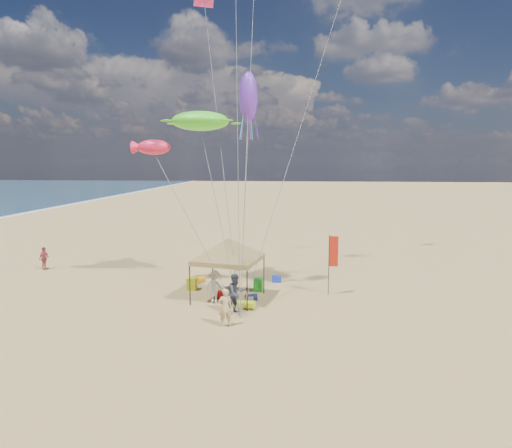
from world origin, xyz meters
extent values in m
plane|color=tan|center=(0.00, 0.00, 0.00)|extent=(280.00, 280.00, 0.00)
cylinder|color=black|center=(-2.63, 5.07, 0.99)|extent=(0.06, 0.06, 1.98)
cylinder|color=black|center=(0.29, 4.49, 0.99)|extent=(0.06, 0.06, 1.98)
cylinder|color=black|center=(-3.21, 2.15, 0.99)|extent=(0.06, 0.06, 1.98)
cylinder|color=black|center=(-0.29, 1.57, 0.99)|extent=(0.06, 0.06, 1.98)
cube|color=olive|center=(-1.46, 3.32, 2.10)|extent=(3.60, 3.60, 0.24)
pyramid|color=olive|center=(-1.46, 3.32, 3.21)|extent=(5.90, 5.90, 0.99)
cylinder|color=black|center=(3.74, 4.58, 1.62)|extent=(0.04, 0.04, 3.24)
cube|color=red|center=(3.98, 4.58, 2.37)|extent=(0.48, 0.02, 1.62)
cube|color=red|center=(-1.86, 3.39, 0.19)|extent=(0.54, 0.38, 0.38)
cube|color=#1630BA|center=(0.86, 6.87, 0.19)|extent=(0.54, 0.38, 0.38)
cylinder|color=#0D113B|center=(-0.26, 3.10, 0.18)|extent=(0.69, 0.54, 0.36)
cylinder|color=orange|center=(-3.61, 6.41, 0.18)|extent=(0.54, 0.69, 0.36)
cube|color=#1A9020|center=(-0.05, 4.92, 0.35)|extent=(0.50, 0.50, 0.70)
cube|color=#BDC616|center=(-3.75, 4.80, 0.35)|extent=(0.50, 0.50, 0.70)
cube|color=gray|center=(-0.30, 2.82, 0.14)|extent=(0.34, 0.30, 0.28)
cube|color=#D0E319|center=(-0.41, 1.94, 0.20)|extent=(0.90, 0.50, 0.24)
imported|color=tan|center=(-1.01, -0.53, 0.84)|extent=(0.71, 0.57, 1.68)
imported|color=#323745|center=(-0.79, 1.19, 0.95)|extent=(1.14, 1.17, 1.90)
imported|color=white|center=(-2.05, 2.62, 0.83)|extent=(1.21, 0.91, 1.67)
imported|color=#AC424A|center=(-14.55, 8.58, 0.76)|extent=(0.45, 0.92, 1.52)
ellipsoid|color=#49F32B|center=(-3.34, 5.84, 9.28)|extent=(3.29, 2.67, 1.07)
ellipsoid|color=#FF214B|center=(-5.93, 5.59, 7.86)|extent=(2.11, 1.52, 0.84)
ellipsoid|color=purple|center=(-0.61, 5.18, 10.44)|extent=(1.12, 1.12, 2.61)
camera|label=1|loc=(2.06, -19.12, 7.10)|focal=31.70mm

